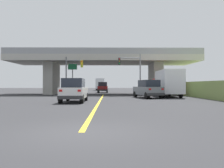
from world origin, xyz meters
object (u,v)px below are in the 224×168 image
at_px(suv_lead, 74,90).
at_px(semi_truck_distant, 100,84).
at_px(traffic_signal_nearside, 133,69).
at_px(highway_sign, 73,72).
at_px(traffic_signal_farside, 72,71).
at_px(box_truck, 167,83).
at_px(sedan_oncoming, 103,87).
at_px(suv_crossing, 148,89).

bearing_deg(suv_lead, semi_truck_distant, 89.22).
relative_size(traffic_signal_nearside, highway_sign, 1.18).
height_order(traffic_signal_farside, semi_truck_distant, traffic_signal_farside).
relative_size(suv_lead, traffic_signal_farside, 0.85).
bearing_deg(traffic_signal_farside, suv_lead, -80.21).
distance_m(suv_lead, semi_truck_distant, 44.83).
bearing_deg(suv_lead, traffic_signal_nearside, 62.33).
height_order(traffic_signal_nearside, semi_truck_distant, traffic_signal_nearside).
bearing_deg(traffic_signal_farside, traffic_signal_nearside, -4.68).
height_order(box_truck, semi_truck_distant, box_truck).
xyz_separation_m(suv_lead, box_truck, (10.21, 8.79, 0.68)).
height_order(sedan_oncoming, traffic_signal_farside, traffic_signal_farside).
height_order(suv_crossing, semi_truck_distant, semi_truck_distant).
bearing_deg(suv_crossing, sedan_oncoming, 92.43).
relative_size(suv_lead, suv_crossing, 0.94).
relative_size(box_truck, highway_sign, 1.53).
height_order(suv_lead, traffic_signal_nearside, traffic_signal_nearside).
relative_size(box_truck, traffic_signal_nearside, 1.30).
relative_size(suv_lead, sedan_oncoming, 1.05).
bearing_deg(traffic_signal_nearside, highway_sign, 154.75).
xyz_separation_m(suv_lead, semi_truck_distant, (0.61, 44.82, 0.66)).
relative_size(traffic_signal_farside, semi_truck_distant, 0.78).
xyz_separation_m(box_truck, highway_sign, (-12.83, 7.30, 1.84)).
xyz_separation_m(box_truck, sedan_oncoming, (-8.42, 16.51, -0.68)).
relative_size(suv_crossing, highway_sign, 1.00).
bearing_deg(traffic_signal_nearside, traffic_signal_farside, 175.32).
bearing_deg(semi_truck_distant, suv_lead, -90.78).
distance_m(suv_crossing, semi_truck_distant, 39.12).
xyz_separation_m(highway_sign, semi_truck_distant, (3.23, 28.74, -1.86)).
xyz_separation_m(suv_lead, suv_crossing, (7.39, 6.30, -0.00)).
bearing_deg(suv_crossing, traffic_signal_nearside, 87.59).
relative_size(suv_crossing, traffic_signal_farside, 0.91).
distance_m(suv_crossing, highway_sign, 14.22).
height_order(suv_crossing, sedan_oncoming, same).
height_order(sedan_oncoming, traffic_signal_nearside, traffic_signal_nearside).
bearing_deg(sedan_oncoming, highway_sign, -115.57).
bearing_deg(traffic_signal_nearside, semi_truck_distant, 99.71).
distance_m(sedan_oncoming, semi_truck_distant, 19.58).
relative_size(sedan_oncoming, traffic_signal_farside, 0.81).
xyz_separation_m(traffic_signal_farside, highway_sign, (-0.44, 3.49, 0.09)).
xyz_separation_m(suv_crossing, sedan_oncoming, (-5.60, 18.99, -0.00)).
bearing_deg(semi_truck_distant, highway_sign, -96.41).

